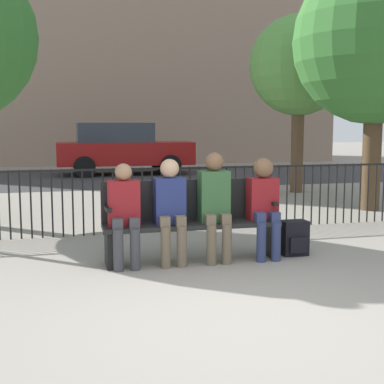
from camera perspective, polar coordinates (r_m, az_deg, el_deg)
name	(u,v)px	position (r m, az deg, el deg)	size (l,w,h in m)	color
ground_plane	(251,321)	(4.40, 6.35, -13.52)	(80.00, 80.00, 0.00)	gray
park_bench	(190,217)	(6.16, -0.18, -2.67)	(2.02, 0.45, 0.92)	black
seated_person_0	(124,210)	(5.87, -7.23, -1.89)	(0.34, 0.39, 1.14)	#3D3D42
seated_person_1	(170,205)	(5.95, -2.33, -1.44)	(0.34, 0.39, 1.18)	brown
seated_person_2	(215,201)	(6.07, 2.45, -0.96)	(0.34, 0.39, 1.25)	brown
seated_person_3	(264,201)	(6.26, 7.66, -0.99)	(0.34, 0.39, 1.17)	navy
backpack	(294,238)	(6.54, 10.87, -4.86)	(0.31, 0.25, 0.42)	black
fence_railing	(162,194)	(7.74, -3.23, -0.22)	(9.01, 0.03, 0.95)	black
tree_0	(376,42)	(10.37, 19.08, 14.91)	(2.96, 2.96, 4.52)	#4C3823
tree_2	(299,66)	(12.67, 11.36, 12.99)	(2.27, 2.27, 4.03)	brown
street_surface	(110,178)	(16.00, -8.77, 1.52)	(24.00, 6.00, 0.01)	#333335
parked_car_0	(122,148)	(17.03, -7.49, 4.71)	(4.20, 1.94, 1.62)	maroon
building_facade	(89,0)	(24.48, -10.94, 19.50)	(20.00, 6.00, 13.68)	gray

